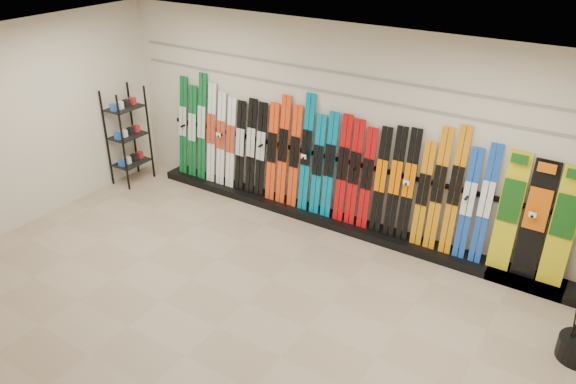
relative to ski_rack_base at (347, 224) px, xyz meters
The scene contains 10 objects.
floor 2.29m from the ski_rack_base, 95.64° to the right, with size 8.00×8.00×0.00m, color #9E886D.
back_wall 1.47m from the ski_rack_base, 135.64° to the left, with size 8.00×8.00×0.00m, color beige.
left_wall 5.01m from the ski_rack_base, 151.65° to the right, with size 5.00×5.00×0.00m, color beige.
ceiling 3.73m from the ski_rack_base, 95.64° to the right, with size 8.00×8.00×0.00m, color silver.
ski_rack_base is the anchor object (origin of this frame).
skis 1.11m from the ski_rack_base, behind, with size 5.38×0.25×1.83m.
snowboards 2.68m from the ski_rack_base, ahead, with size 0.93×0.25×1.60m.
accessory_rack 4.09m from the ski_rack_base, behind, with size 0.40×0.60×1.69m, color black.
slatwall_rail_0 1.96m from the ski_rack_base, 138.37° to the left, with size 7.60×0.02×0.03m, color gray.
slatwall_rail_1 2.26m from the ski_rack_base, 138.37° to the left, with size 7.60×0.02×0.03m, color gray.
Camera 1 is at (3.46, -4.40, 4.40)m, focal length 35.00 mm.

